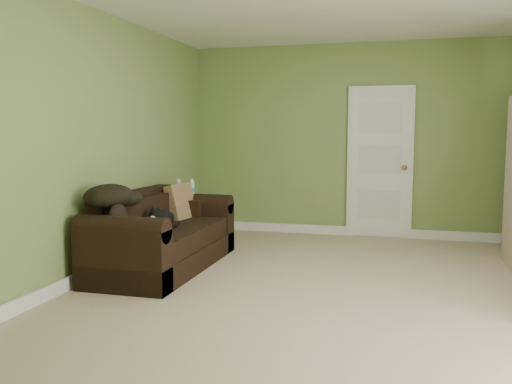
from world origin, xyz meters
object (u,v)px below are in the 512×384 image
Objects in this scene: sofa at (161,239)px; banana at (151,232)px; cat at (162,219)px; side_table at (187,223)px.

sofa is 0.47m from banana.
sofa is at bearing 122.35° from cat.
banana is at bearing -76.56° from sofa.
side_table is at bearing 96.02° from sofa.
sofa is 3.88× the size of cat.
cat is 0.36m from banana.
side_table is 4.56× the size of banana.
banana is at bearing -81.63° from side_table.
sofa is 0.25m from cat.
side_table reaches higher than cat.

